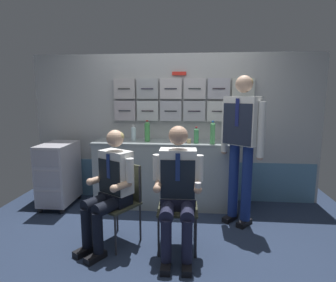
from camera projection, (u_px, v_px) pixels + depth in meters
ground at (164, 245)px, 3.04m from camera, size 4.80×4.80×0.04m
galley_bulkhead at (175, 128)px, 4.20m from camera, size 4.20×0.14×2.15m
galley_counter at (166, 173)px, 4.04m from camera, size 2.00×0.53×0.93m
service_trolley at (59, 173)px, 4.00m from camera, size 0.40×0.65×0.90m
folding_chair_left at (122, 194)px, 3.06m from camera, size 0.55×0.55×0.83m
crew_member_left at (110, 184)px, 2.91m from camera, size 0.58×0.65×1.22m
folding_chair_right at (178, 197)px, 2.97m from camera, size 0.41×0.42×0.83m
crew_member_right at (178, 185)px, 2.78m from camera, size 0.51×0.63×1.27m
crew_member_standing at (242, 136)px, 3.37m from camera, size 0.46×0.43×1.79m
water_bottle_short at (213, 133)px, 3.73m from camera, size 0.07×0.07×0.31m
water_bottle_blue_cap at (196, 135)px, 3.80m from camera, size 0.07×0.07×0.22m
water_bottle_tall at (134, 133)px, 4.00m from camera, size 0.07×0.07×0.22m
water_bottle_clear at (147, 131)px, 3.94m from camera, size 0.07×0.07×0.29m
coffee_cup_spare at (189, 141)px, 3.81m from camera, size 0.06×0.06×0.06m
paper_cup_blue at (119, 137)px, 4.09m from camera, size 0.06×0.06×0.09m
paper_cup_tan at (117, 138)px, 3.99m from camera, size 0.06×0.06×0.08m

